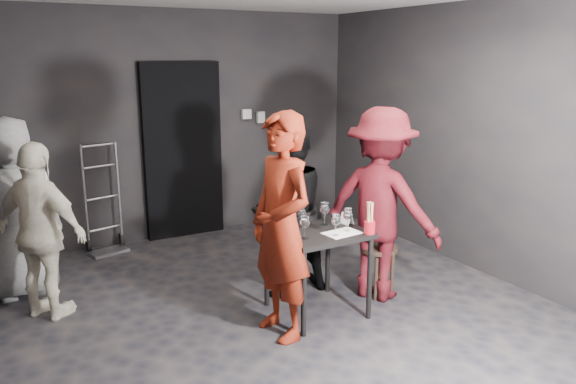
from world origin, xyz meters
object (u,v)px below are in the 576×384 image
woman_black (289,206)px  breadstick_cup (370,218)px  stool (379,256)px  wine_bottle (283,221)px  bystander_grey (14,199)px  tasting_table (317,240)px  man_maroon (381,190)px  bystander_cream (42,232)px  server_red (281,207)px  hand_truck (106,232)px

woman_black → breadstick_cup: bearing=100.8°
stool → wine_bottle: 1.11m
bystander_grey → breadstick_cup: (2.50, -1.93, -0.04)m
tasting_table → woman_black: (-0.01, 0.48, 0.19)m
wine_bottle → man_maroon: bearing=-1.1°
tasting_table → breadstick_cup: 0.49m
stool → woman_black: 0.95m
stool → bystander_grey: size_ratio=0.26×
woman_black → bystander_cream: (-2.03, 0.55, -0.09)m
server_red → man_maroon: size_ratio=1.04×
tasting_table → breadstick_cup: size_ratio=2.59×
tasting_table → bystander_grey: 2.74m
hand_truck → man_maroon: 3.24m
breadstick_cup → bystander_grey: bearing=142.3°
bystander_grey → woman_black: bearing=146.3°
tasting_table → hand_truck: bearing=117.0°
woman_black → tasting_table: bearing=79.7°
woman_black → man_maroon: (0.69, -0.46, 0.17)m
stool → wine_bottle: bearing=179.6°
hand_truck → woman_black: size_ratio=0.73×
tasting_table → man_maroon: man_maroon is taller
hand_truck → wine_bottle: bearing=-83.5°
breadstick_cup → tasting_table: bearing=135.3°
server_red → breadstick_cup: (0.76, -0.11, -0.17)m
tasting_table → bystander_cream: (-2.04, 1.03, 0.10)m
hand_truck → woman_black: 2.44m
bystander_cream → bystander_grey: bearing=-25.5°
tasting_table → wine_bottle: 0.37m
tasting_table → bystander_grey: bystander_grey is taller
server_red → man_maroon: 1.15m
hand_truck → woman_black: (1.26, -2.00, 0.62)m
server_red → man_maroon: bearing=95.6°
bystander_grey → man_maroon: bearing=144.7°
bystander_cream → bystander_grey: size_ratio=0.82×
hand_truck → stool: (1.95, -2.45, 0.15)m
tasting_table → bystander_grey: size_ratio=0.41×
tasting_table → bystander_cream: 2.29m
stool → bystander_cream: size_ratio=0.31×
woman_black → man_maroon: bearing=135.0°
server_red → bystander_cream: bearing=-132.9°
tasting_table → stool: (0.69, 0.03, -0.28)m
stool → bystander_cream: bystander_cream is taller
hand_truck → breadstick_cup: size_ratio=4.26×
bystander_grey → stool: bearing=145.0°
bystander_cream → stool: bearing=-149.9°
server_red → bystander_cream: server_red is taller
hand_truck → tasting_table: bearing=-77.8°
man_maroon → stool: bearing=-58.8°
tasting_table → stool: tasting_table is taller
man_maroon → breadstick_cup: 0.51m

